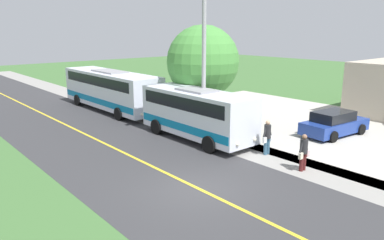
% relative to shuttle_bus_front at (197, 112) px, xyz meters
% --- Properties ---
extents(ground_plane, '(120.00, 120.00, 0.00)m').
position_rel_shuttle_bus_front_xyz_m(ground_plane, '(4.46, 5.17, -1.59)').
color(ground_plane, '#3D6633').
extents(road_surface, '(8.00, 100.00, 0.01)m').
position_rel_shuttle_bus_front_xyz_m(road_surface, '(4.46, 5.17, -1.59)').
color(road_surface, '#333335').
rests_on(road_surface, ground).
extents(sidewalk, '(2.40, 100.00, 0.01)m').
position_rel_shuttle_bus_front_xyz_m(sidewalk, '(-0.74, 5.17, -1.59)').
color(sidewalk, gray).
rests_on(sidewalk, ground).
extents(road_centre_line, '(0.16, 100.00, 0.00)m').
position_rel_shuttle_bus_front_xyz_m(road_centre_line, '(4.46, 5.17, -1.58)').
color(road_centre_line, gold).
rests_on(road_centre_line, ground).
extents(shuttle_bus_front, '(2.56, 7.58, 2.89)m').
position_rel_shuttle_bus_front_xyz_m(shuttle_bus_front, '(0.00, 0.00, 0.00)').
color(shuttle_bus_front, silver).
rests_on(shuttle_bus_front, ground).
extents(transit_bus_rear, '(2.77, 10.95, 3.06)m').
position_rel_shuttle_bus_front_xyz_m(transit_bus_rear, '(-0.10, -10.20, 0.09)').
color(transit_bus_rear, silver).
rests_on(transit_bus_rear, ground).
extents(pedestrian_with_bags, '(0.72, 0.34, 1.68)m').
position_rel_shuttle_bus_front_xyz_m(pedestrian_with_bags, '(-0.36, 6.77, -0.69)').
color(pedestrian_with_bags, '#4C1919').
rests_on(pedestrian_with_bags, ground).
extents(pedestrian_waiting, '(0.72, 0.34, 1.76)m').
position_rel_shuttle_bus_front_xyz_m(pedestrian_waiting, '(-0.90, 4.33, -0.64)').
color(pedestrian_waiting, '#335972').
rests_on(pedestrian_waiting, ground).
extents(street_light_pole, '(1.97, 0.24, 8.53)m').
position_rel_shuttle_bus_front_xyz_m(street_light_pole, '(-0.43, -0.02, 3.08)').
color(street_light_pole, '#9E9EA3').
rests_on(street_light_pole, ground).
extents(parked_car_near, '(4.55, 2.33, 1.45)m').
position_rel_shuttle_bus_front_xyz_m(parked_car_near, '(-6.75, 4.65, -0.90)').
color(parked_car_near, navy).
rests_on(parked_car_near, ground).
extents(tree_curbside, '(4.75, 4.75, 6.43)m').
position_rel_shuttle_bus_front_xyz_m(tree_curbside, '(-2.94, -2.77, 2.46)').
color(tree_curbside, '#4C3826').
rests_on(tree_curbside, ground).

